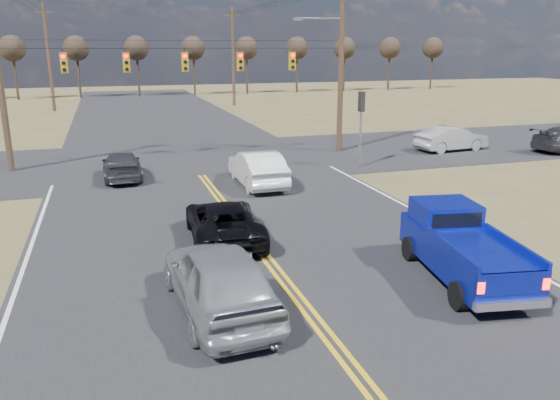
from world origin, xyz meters
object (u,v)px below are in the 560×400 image
object	(u,v)px
black_suv	(224,221)
dgrey_car_queue	(122,166)
pickup_truck	(461,247)
silver_suv	(219,278)
white_car_queue	(257,168)
cross_car_east_near	(451,138)

from	to	relation	value
black_suv	dgrey_car_queue	size ratio (longest dim) A/B	1.09
black_suv	pickup_truck	bearing A→B (deg)	142.11
silver_suv	black_suv	world-z (taller)	silver_suv
black_suv	silver_suv	bearing A→B (deg)	80.63
pickup_truck	dgrey_car_queue	size ratio (longest dim) A/B	1.19
pickup_truck	silver_suv	xyz separation A→B (m)	(-6.60, 0.06, -0.05)
silver_suv	white_car_queue	xyz separation A→B (m)	(4.11, 11.61, -0.05)
cross_car_east_near	pickup_truck	bearing A→B (deg)	139.21
pickup_truck	black_suv	xyz separation A→B (m)	(-5.48, 4.87, -0.24)
black_suv	white_car_queue	size ratio (longest dim) A/B	0.98
white_car_queue	cross_car_east_near	world-z (taller)	white_car_queue
pickup_truck	white_car_queue	xyz separation A→B (m)	(-2.49, 11.67, -0.10)
silver_suv	cross_car_east_near	size ratio (longest dim) A/B	1.10
silver_suv	black_suv	xyz separation A→B (m)	(1.12, 4.81, -0.19)
white_car_queue	dgrey_car_queue	size ratio (longest dim) A/B	1.12
black_suv	white_car_queue	world-z (taller)	white_car_queue
dgrey_car_queue	cross_car_east_near	size ratio (longest dim) A/B	0.95
silver_suv	black_suv	bearing A→B (deg)	-106.46
cross_car_east_near	black_suv	bearing A→B (deg)	117.95
white_car_queue	pickup_truck	bearing A→B (deg)	102.18
pickup_truck	cross_car_east_near	size ratio (longest dim) A/B	1.14
pickup_truck	dgrey_car_queue	world-z (taller)	pickup_truck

